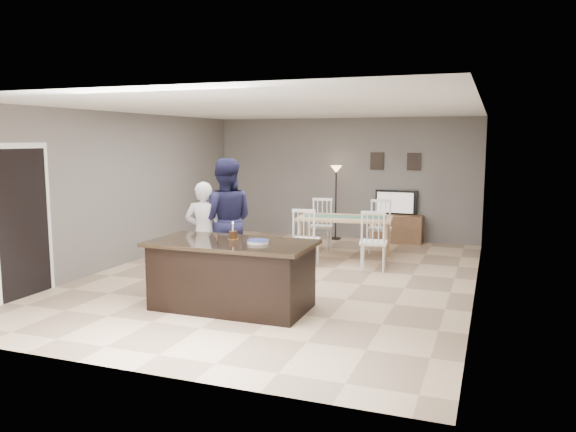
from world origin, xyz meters
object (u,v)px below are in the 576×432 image
(man, at_px, (225,220))
(birthday_cake, at_px, (233,235))
(woman, at_px, (204,233))
(tv_console, at_px, (394,229))
(kitchen_island, at_px, (232,275))
(television, at_px, (396,203))
(plate_stack, at_px, (258,242))
(dining_table, at_px, (345,224))
(floor_lamp, at_px, (336,182))

(man, distance_m, birthday_cake, 1.26)
(woman, bearing_deg, man, -146.70)
(woman, bearing_deg, tv_console, -131.01)
(kitchen_island, relative_size, television, 2.35)
(tv_console, relative_size, plate_stack, 4.24)
(plate_stack, bearing_deg, dining_table, 85.88)
(plate_stack, distance_m, floor_lamp, 5.57)
(tv_console, xyz_separation_m, man, (-1.92, -4.32, 0.67))
(woman, bearing_deg, floor_lamp, -116.39)
(woman, xyz_separation_m, plate_stack, (1.33, -1.00, 0.13))
(floor_lamp, bearing_deg, television, 5.28)
(television, bearing_deg, birthday_cake, 76.97)
(kitchen_island, relative_size, dining_table, 1.02)
(television, xyz_separation_m, man, (-1.92, -4.39, 0.11))
(birthday_cake, relative_size, plate_stack, 0.82)
(woman, xyz_separation_m, floor_lamp, (0.84, 4.53, 0.48))
(birthday_cake, bearing_deg, floor_lamp, 90.48)
(kitchen_island, bearing_deg, plate_stack, -2.20)
(plate_stack, relative_size, dining_table, 0.13)
(birthday_cake, bearing_deg, television, 76.97)
(kitchen_island, distance_m, floor_lamp, 5.58)
(kitchen_island, bearing_deg, dining_table, 79.67)
(tv_console, distance_m, man, 4.78)
(television, bearing_deg, tv_console, 90.00)
(dining_table, bearing_deg, floor_lamp, 102.89)
(kitchen_island, xyz_separation_m, man, (-0.72, 1.25, 0.52))
(kitchen_island, height_order, plate_stack, plate_stack)
(woman, distance_m, dining_table, 2.95)
(kitchen_island, distance_m, woman, 1.41)
(woman, distance_m, man, 0.39)
(plate_stack, bearing_deg, woman, 143.06)
(woman, height_order, birthday_cake, woman)
(plate_stack, distance_m, dining_table, 3.51)
(television, relative_size, plate_stack, 3.23)
(television, distance_m, man, 4.79)
(kitchen_island, bearing_deg, man, 120.07)
(man, bearing_deg, plate_stack, 109.23)
(woman, distance_m, birthday_cake, 1.21)
(tv_console, relative_size, woman, 0.75)
(man, xyz_separation_m, plate_stack, (1.11, -1.26, -0.05))
(kitchen_island, relative_size, birthday_cake, 9.25)
(birthday_cake, height_order, floor_lamp, floor_lamp)
(man, xyz_separation_m, floor_lamp, (0.61, 4.27, 0.31))
(tv_console, height_order, television, television)
(man, height_order, birthday_cake, man)
(plate_stack, bearing_deg, birthday_cake, 156.70)
(kitchen_island, bearing_deg, birthday_cake, 109.91)
(kitchen_island, xyz_separation_m, plate_stack, (0.38, -0.01, 0.47))
(television, height_order, dining_table, television)
(woman, xyz_separation_m, man, (0.23, 0.26, 0.17))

